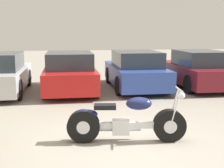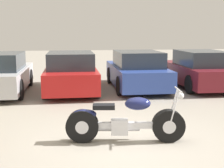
{
  "view_description": "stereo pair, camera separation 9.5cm",
  "coord_description": "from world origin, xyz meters",
  "px_view_note": "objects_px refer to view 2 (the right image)",
  "views": [
    {
      "loc": [
        -1.19,
        -5.94,
        2.24
      ],
      "look_at": [
        -0.0,
        2.06,
        0.85
      ],
      "focal_mm": 50.0,
      "sensor_mm": 36.0,
      "label": 1
    },
    {
      "loc": [
        -1.09,
        -5.96,
        2.24
      ],
      "look_at": [
        -0.0,
        2.06,
        0.85
      ],
      "focal_mm": 50.0,
      "sensor_mm": 36.0,
      "label": 2
    }
  ],
  "objects_px": {
    "parked_car_blue": "(137,71)",
    "parked_car_maroon": "(199,70)",
    "parked_car_silver": "(0,74)",
    "motorcycle": "(124,122)",
    "parked_car_red": "(71,73)"
  },
  "relations": [
    {
      "from": "motorcycle",
      "to": "parked_car_maroon",
      "type": "relative_size",
      "value": 0.56
    },
    {
      "from": "parked_car_silver",
      "to": "parked_car_red",
      "type": "distance_m",
      "value": 2.54
    },
    {
      "from": "parked_car_blue",
      "to": "parked_car_maroon",
      "type": "distance_m",
      "value": 2.54
    },
    {
      "from": "motorcycle",
      "to": "parked_car_red",
      "type": "distance_m",
      "value": 5.69
    },
    {
      "from": "parked_car_silver",
      "to": "parked_car_maroon",
      "type": "relative_size",
      "value": 1.0
    },
    {
      "from": "parked_car_blue",
      "to": "parked_car_red",
      "type": "bearing_deg",
      "value": -175.64
    },
    {
      "from": "motorcycle",
      "to": "parked_car_maroon",
      "type": "bearing_deg",
      "value": 54.8
    },
    {
      "from": "parked_car_red",
      "to": "parked_car_blue",
      "type": "distance_m",
      "value": 2.55
    },
    {
      "from": "motorcycle",
      "to": "parked_car_blue",
      "type": "height_order",
      "value": "parked_car_blue"
    },
    {
      "from": "motorcycle",
      "to": "parked_car_maroon",
      "type": "xyz_separation_m",
      "value": [
        4.05,
        5.74,
        0.27
      ]
    },
    {
      "from": "parked_car_silver",
      "to": "parked_car_maroon",
      "type": "height_order",
      "value": "same"
    },
    {
      "from": "parked_car_silver",
      "to": "parked_car_red",
      "type": "bearing_deg",
      "value": 0.87
    },
    {
      "from": "parked_car_red",
      "to": "parked_car_maroon",
      "type": "xyz_separation_m",
      "value": [
        5.08,
        0.15,
        0.0
      ]
    },
    {
      "from": "motorcycle",
      "to": "parked_car_silver",
      "type": "relative_size",
      "value": 0.56
    },
    {
      "from": "parked_car_blue",
      "to": "parked_car_maroon",
      "type": "height_order",
      "value": "same"
    }
  ]
}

